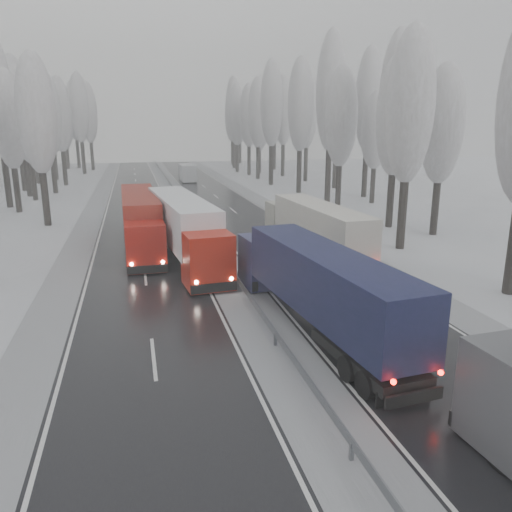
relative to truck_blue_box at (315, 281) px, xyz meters
name	(u,v)px	position (x,y,z in m)	size (l,w,h in m)	color
carriageway_right	(277,246)	(2.94, 16.52, -2.35)	(7.50, 200.00, 0.03)	black
carriageway_left	(143,254)	(-7.56, 16.52, -2.35)	(7.50, 200.00, 0.03)	black
median_slush	(212,250)	(-2.31, 16.52, -2.34)	(3.00, 200.00, 0.04)	#A2A4AA
shoulder_right	(334,243)	(7.89, 16.52, -2.34)	(2.40, 200.00, 0.04)	#A2A4AA
shoulder_left	(74,258)	(-12.51, 16.52, -2.34)	(2.40, 200.00, 0.04)	#A2A4AA
median_guardrail	(212,243)	(-2.31, 16.51, -1.76)	(0.12, 200.00, 0.76)	slate
tree_18	(410,107)	(12.20, 13.56, 8.34)	(3.60, 3.60, 16.58)	black
tree_19	(443,125)	(17.71, 17.56, 7.06)	(3.60, 3.60, 14.57)	black
tree_20	(396,117)	(15.59, 21.69, 7.78)	(3.60, 3.60, 15.71)	black
tree_21	(397,98)	(17.81, 25.69, 9.64)	(3.60, 3.60, 18.62)	black
tree_22	(341,118)	(14.71, 32.13, 7.88)	(3.60, 3.60, 15.86)	black
tree_23	(376,131)	(21.00, 36.13, 6.41)	(3.60, 3.60, 13.55)	black
tree_24	(331,93)	(15.59, 37.55, 10.83)	(3.60, 3.60, 20.49)	black
tree_25	(369,101)	(22.50, 41.55, 10.16)	(3.60, 3.60, 19.44)	black
tree_26	(300,106)	(15.25, 47.80, 9.74)	(3.60, 3.60, 18.78)	black
tree_27	(337,112)	(22.41, 51.80, 9.00)	(3.60, 3.60, 17.62)	black
tree_28	(271,105)	(14.03, 58.48, 10.28)	(3.60, 3.60, 19.62)	black
tree_29	(307,112)	(21.40, 62.48, 9.31)	(3.60, 3.60, 18.11)	black
tree_30	(258,113)	(14.25, 68.23, 9.16)	(3.60, 3.60, 17.86)	black
tree_31	(283,112)	(20.17, 72.23, 9.61)	(3.60, 3.60, 18.58)	black
tree_32	(249,116)	(14.32, 75.74, 8.82)	(3.60, 3.60, 17.33)	black
tree_33	(260,126)	(17.46, 79.74, 6.90)	(3.60, 3.60, 14.33)	black
tree_34	(237,116)	(13.42, 82.84, 9.01)	(3.60, 3.60, 17.63)	black
tree_35	(275,114)	(22.63, 86.84, 9.40)	(3.60, 3.60, 18.25)	black
tree_36	(234,109)	(14.73, 92.69, 10.66)	(3.60, 3.60, 20.23)	black
tree_37	(259,121)	(21.71, 96.69, 8.20)	(3.60, 3.60, 16.37)	black
tree_38	(232,117)	(16.42, 103.25, 9.23)	(3.60, 3.60, 17.97)	black
tree_39	(240,122)	(19.24, 107.25, 8.09)	(3.60, 3.60, 16.19)	black
tree_62	(36,115)	(-16.25, 30.25, 8.00)	(3.60, 3.60, 16.04)	black
tree_64	(8,120)	(-20.57, 39.24, 7.60)	(3.60, 3.60, 15.42)	black
tree_66	(27,122)	(-20.47, 48.87, 7.48)	(3.60, 3.60, 15.23)	black
tree_67	(21,113)	(-21.85, 52.87, 8.67)	(3.60, 3.60, 17.09)	black
tree_68	(48,116)	(-18.89, 55.64, 8.39)	(3.60, 3.60, 16.65)	black
tree_69	(15,104)	(-23.73, 59.64, 10.10)	(3.60, 3.60, 19.35)	black
tree_70	(59,115)	(-18.64, 65.72, 8.67)	(3.60, 3.60, 17.09)	black
tree_71	(31,105)	(-23.40, 69.72, 10.27)	(3.60, 3.60, 19.61)	black
tree_72	(51,124)	(-21.24, 75.06, 7.40)	(3.60, 3.60, 15.11)	black
tree_73	(37,116)	(-24.13, 79.06, 8.75)	(3.60, 3.60, 17.22)	black
tree_74	(79,108)	(-17.38, 85.85, 10.31)	(3.60, 3.60, 19.68)	black
tree_75	(33,112)	(-26.51, 89.85, 9.63)	(3.60, 3.60, 18.60)	black
tree_76	(89,113)	(-16.36, 95.24, 9.59)	(3.60, 3.60, 18.55)	black
tree_77	(64,126)	(-21.97, 99.24, 6.90)	(3.60, 3.60, 14.32)	black
tree_78	(74,111)	(-19.87, 101.83, 10.23)	(3.60, 3.60, 19.55)	black
tree_79	(64,119)	(-22.64, 105.83, 8.65)	(3.60, 3.60, 17.07)	black
truck_blue_box	(315,281)	(0.00, 0.00, 0.00)	(4.08, 15.91, 4.04)	#1D1F4A
truck_cream_box	(314,225)	(4.76, 13.04, -0.05)	(3.29, 15.52, 3.95)	#B7B5A2
box_truck_distant	(187,173)	(1.27, 66.97, -0.85)	(2.46, 7.94, 2.96)	silver
truck_red_white	(184,225)	(-4.62, 13.85, 0.21)	(4.33, 17.35, 4.41)	red
truck_red_red	(140,217)	(-7.57, 18.64, 0.10)	(2.96, 16.53, 4.22)	#AB1209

